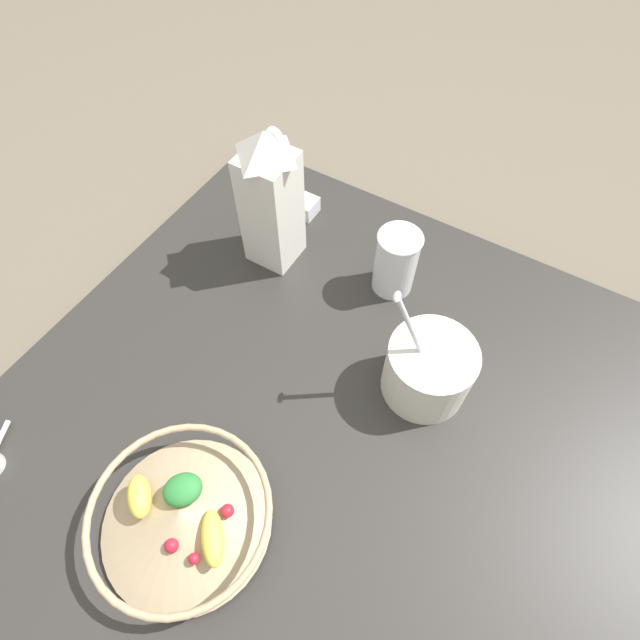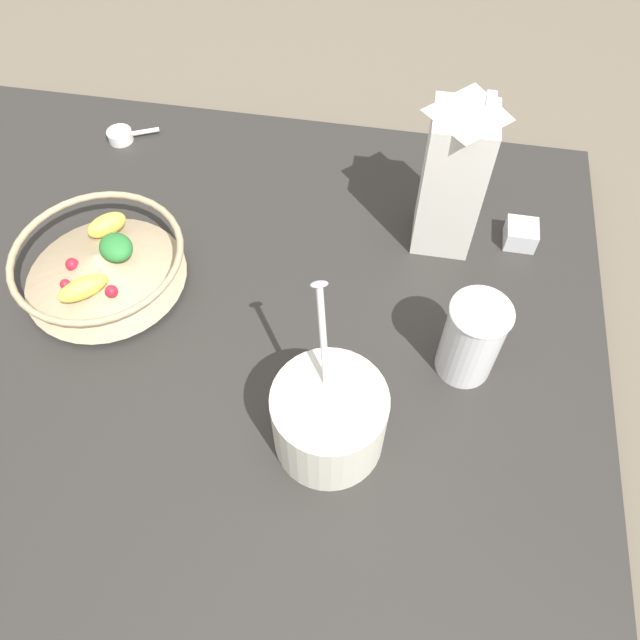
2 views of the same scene
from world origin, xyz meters
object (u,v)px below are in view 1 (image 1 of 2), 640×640
spice_jar (305,207)px  fruit_bowl (183,517)px  yogurt_tub (429,368)px  milk_carton (271,199)px  drinking_cup (396,261)px

spice_jar → fruit_bowl: bearing=106.9°
fruit_bowl → yogurt_tub: size_ratio=1.05×
milk_carton → yogurt_tub: milk_carton is taller
milk_carton → drinking_cup: size_ratio=2.13×
fruit_bowl → spice_jar: fruit_bowl is taller
fruit_bowl → spice_jar: 0.63m
milk_carton → yogurt_tub: (-0.37, 0.12, -0.08)m
fruit_bowl → milk_carton: size_ratio=0.89×
milk_carton → drinking_cup: 0.24m
yogurt_tub → drinking_cup: bearing=-49.8°
fruit_bowl → drinking_cup: bearing=-96.0°
milk_carton → spice_jar: bearing=-85.5°
yogurt_tub → drinking_cup: size_ratio=1.80×
yogurt_tub → spice_jar: size_ratio=4.99×
drinking_cup → spice_jar: 0.26m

